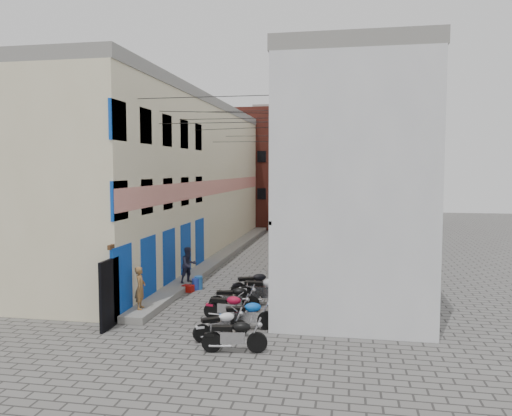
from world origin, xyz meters
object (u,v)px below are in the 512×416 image
Objects in this scene: motorcycle_e at (234,297)px; water_jug_near at (196,284)px; red_crate at (188,289)px; motorcycle_c at (247,314)px; motorcycle_d at (229,305)px; motorcycle_g at (254,283)px; motorcycle_f at (265,289)px; person_b at (189,265)px; person_a at (140,288)px; motorcycle_a at (234,334)px; motorcycle_b at (221,324)px; water_jug_far at (198,283)px.

water_jug_near is (-2.30, 2.82, -0.28)m from motorcycle_e.
water_jug_near is 0.45m from red_crate.
motorcycle_c is 5.70m from water_jug_near.
motorcycle_d is at bearing -158.26° from motorcycle_c.
motorcycle_g is at bearing 161.27° from motorcycle_e.
motorcycle_d is 2.15m from motorcycle_f.
motorcycle_e reaches higher than red_crate.
motorcycle_e is 1.21× the size of person_b.
red_crate is (-3.34, 4.37, -0.40)m from motorcycle_c.
motorcycle_c is at bearing -112.75° from person_a.
motorcycle_b is (-0.63, 0.92, -0.04)m from motorcycle_a.
motorcycle_b reaches higher than water_jug_near.
motorcycle_a is 0.95× the size of motorcycle_g.
person_a is 4.02m from water_jug_near.
water_jug_near is (0.75, 3.88, -0.74)m from person_a.
person_b reaches higher than motorcycle_g.
water_jug_near is at bearing -142.00° from motorcycle_d.
motorcycle_b is 3.89m from motorcycle_f.
motorcycle_a reaches higher than water_jug_near.
water_jug_near is at bearing -130.60° from motorcycle_g.
motorcycle_f is 4.18m from person_b.
motorcycle_g is at bearing 147.03° from motorcycle_b.
motorcycle_d is (-0.84, 2.80, -0.02)m from motorcycle_a.
motorcycle_b is 1.12× the size of person_b.
person_a is 2.68× the size of water_jug_far.
motorcycle_a is 3.75× the size of water_jug_near.
motorcycle_a is 1.88m from motorcycle_c.
water_jug_far is 0.62m from red_crate.
motorcycle_a is 7.35m from water_jug_near.
motorcycle_e is at bearing -53.18° from water_jug_far.
motorcycle_e is 1.33m from motorcycle_f.
person_b is (-2.97, 0.82, 0.45)m from motorcycle_g.
water_jug_far is 1.24× the size of red_crate.
water_jug_far is at bearing -153.68° from motorcycle_e.
motorcycle_e is at bearing -80.87° from person_a.
motorcycle_c is 5.77m from water_jug_far.
person_b is at bearing -15.63° from person_a.
motorcycle_d is at bearing -53.58° from red_crate.
person_b is 3.10× the size of water_jug_near.
motorcycle_f is 4.50× the size of water_jug_near.
motorcycle_g is (-0.63, 1.27, -0.08)m from motorcycle_f.
motorcycle_b is 3.84× the size of red_crate.
water_jug_far is (0.84, 4.02, -0.71)m from person_a.
motorcycle_a reaches higher than water_jug_far.
motorcycle_f is at bearing -73.63° from person_a.
person_b is at bearing -119.20° from motorcycle_f.
motorcycle_f reaches higher than motorcycle_d.
person_b is 3.43× the size of red_crate.
motorcycle_d is 1.16× the size of person_b.
person_b is at bearing -132.72° from motorcycle_g.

